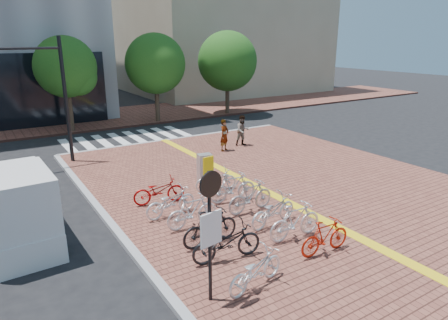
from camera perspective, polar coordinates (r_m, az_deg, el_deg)
ground at (r=13.13m, az=5.07°, el=-9.78°), size 120.00×120.00×0.00m
tactile_strip at (r=11.64m, az=29.27°, el=-14.95°), size 0.40×34.00×0.01m
kerb_north at (r=24.29m, az=-6.44°, el=3.01°), size 14.00×0.25×0.15m
far_sidewalk at (r=31.65m, az=-18.62°, el=5.50°), size 70.00×8.00×0.15m
building_beige at (r=48.44m, az=-0.88°, el=20.66°), size 20.00×18.00×18.00m
crosswalk at (r=25.20m, az=-13.56°, el=2.99°), size 7.50×4.00×0.01m
street_trees at (r=29.44m, az=-7.83°, el=13.34°), size 16.20×4.60×6.35m
bike_0 at (r=9.87m, az=4.53°, el=-15.37°), size 1.88×0.98×0.94m
bike_1 at (r=10.91m, az=0.38°, el=-11.63°), size 2.06×0.97×1.04m
bike_2 at (r=11.65m, az=-1.96°, el=-9.53°), size 1.84×0.58×1.09m
bike_3 at (r=12.70m, az=-4.56°, el=-7.30°), size 1.79×0.55×1.07m
bike_4 at (r=13.57m, az=-7.63°, el=-5.95°), size 1.94×0.86×0.98m
bike_5 at (r=14.61m, az=-9.29°, el=-4.35°), size 1.94×0.97×0.97m
bike_6 at (r=11.56m, az=14.25°, el=-10.55°), size 1.70×0.55×1.01m
bike_7 at (r=12.14m, az=10.14°, el=-8.58°), size 1.88×0.59×1.12m
bike_8 at (r=12.88m, az=7.03°, el=-7.17°), size 1.99×0.94×1.01m
bike_9 at (r=13.74m, az=3.81°, el=-5.23°), size 1.88×0.61×1.11m
bike_10 at (r=14.55m, az=1.23°, el=-3.93°), size 1.89×0.77×1.11m
bike_11 at (r=15.63m, az=-1.18°, el=-2.86°), size 1.76×0.89×0.88m
pedestrian_a at (r=21.12m, az=0.06°, el=3.56°), size 0.73×0.62×1.68m
pedestrian_b at (r=22.20m, az=2.69°, el=4.23°), size 0.92×0.77×1.70m
utility_box at (r=16.46m, az=-2.78°, el=-1.21°), size 0.61×0.48×1.22m
yellow_sign at (r=14.44m, az=-2.25°, el=-1.50°), size 0.46×0.14×1.69m
notice_sign at (r=8.67m, az=-1.95°, el=-8.80°), size 0.58×0.18×3.14m
traffic_light_pole at (r=19.98m, az=-25.86°, el=10.47°), size 3.15×1.22×5.87m
box_truck at (r=13.30m, az=-27.45°, el=-6.05°), size 1.94×4.20×2.39m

